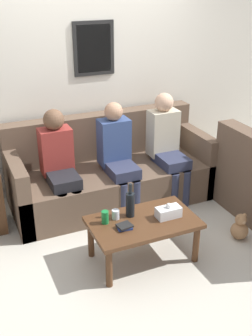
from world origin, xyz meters
name	(u,v)px	position (x,y,z in m)	size (l,w,h in m)	color
ground_plane	(130,221)	(0.00, 0.00, 0.00)	(16.00, 16.00, 0.00)	beige
wall_back	(94,83)	(0.00, 1.04, 1.30)	(9.00, 0.08, 2.60)	silver
couch_main	(110,174)	(0.00, 0.56, 0.33)	(2.32, 0.93, 0.98)	brown
coffee_table	(143,226)	(-0.15, -0.65, 0.36)	(0.99, 0.59, 0.42)	#4C2D19
wine_bottle	(130,204)	(-0.23, -0.52, 0.55)	(0.08, 0.08, 0.33)	black
drinking_glass	(116,214)	(-0.37, -0.51, 0.47)	(0.07, 0.07, 0.09)	silver
book_stack	(125,226)	(-0.36, -0.70, 0.44)	(0.14, 0.13, 0.04)	navy
soda_can	(105,217)	(-0.49, -0.54, 0.48)	(0.07, 0.07, 0.12)	#197A38
tissue_box	(168,212)	(0.09, -0.68, 0.48)	(0.23, 0.12, 0.15)	silver
person_left	(59,162)	(-0.63, 0.42, 0.66)	(0.34, 0.59, 1.20)	black
person_middle	(118,153)	(0.02, 0.38, 0.66)	(0.34, 0.59, 1.21)	#2D334C
person_right	(167,143)	(0.65, 0.39, 0.67)	(0.34, 0.61, 1.24)	#2D334C
teddy_bear	(240,228)	(0.90, -0.74, 0.12)	(0.18, 0.18, 0.28)	#A87A51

